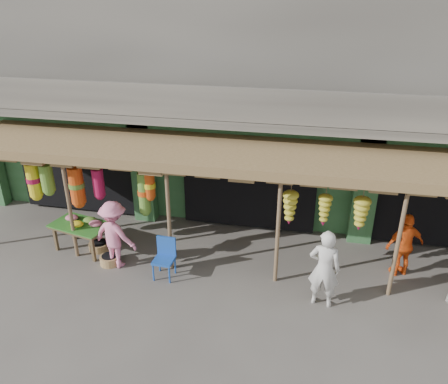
% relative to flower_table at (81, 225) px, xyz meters
% --- Properties ---
extents(ground, '(80.00, 80.00, 0.00)m').
position_rel_flower_table_xyz_m(ground, '(3.96, -0.12, -0.70)').
color(ground, '#514C47').
rests_on(ground, ground).
extents(building, '(16.40, 6.80, 7.00)m').
position_rel_flower_table_xyz_m(building, '(3.96, 4.75, 2.66)').
color(building, gray).
rests_on(building, ground).
extents(awning, '(14.00, 2.70, 2.79)m').
position_rel_flower_table_xyz_m(awning, '(3.78, 0.68, 1.87)').
color(awning, brown).
rests_on(awning, ground).
extents(flower_table, '(1.61, 1.16, 0.87)m').
position_rel_flower_table_xyz_m(flower_table, '(0.00, 0.00, 0.00)').
color(flower_table, brown).
rests_on(flower_table, ground).
extents(blue_chair, '(0.47, 0.48, 0.96)m').
position_rel_flower_table_xyz_m(blue_chair, '(2.42, -0.62, -0.17)').
color(blue_chair, '#1B4DB3').
rests_on(blue_chair, ground).
extents(basket_mid, '(0.65, 0.65, 0.20)m').
position_rel_flower_table_xyz_m(basket_mid, '(0.37, 0.07, -0.61)').
color(basket_mid, olive).
rests_on(basket_mid, ground).
extents(basket_right, '(0.54, 0.54, 0.22)m').
position_rel_flower_table_xyz_m(basket_right, '(0.93, -0.47, -0.59)').
color(basket_right, '#9C7D48').
rests_on(basket_right, ground).
extents(person_front, '(0.70, 0.50, 1.78)m').
position_rel_flower_table_xyz_m(person_front, '(6.00, -0.93, 0.19)').
color(person_front, silver).
rests_on(person_front, ground).
extents(person_vendor, '(1.00, 0.72, 1.58)m').
position_rel_flower_table_xyz_m(person_vendor, '(7.81, 0.56, 0.08)').
color(person_vendor, '#F05916').
rests_on(person_vendor, ground).
extents(person_shopper, '(1.21, 0.86, 1.70)m').
position_rel_flower_table_xyz_m(person_shopper, '(1.14, -0.48, 0.15)').
color(person_shopper, pink).
rests_on(person_shopper, ground).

